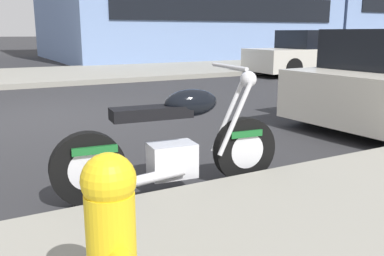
{
  "coord_description": "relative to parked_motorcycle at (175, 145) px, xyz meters",
  "views": [
    {
      "loc": [
        -1.06,
        -7.04,
        1.38
      ],
      "look_at": [
        0.73,
        -3.76,
        0.52
      ],
      "focal_mm": 39.17,
      "sensor_mm": 36.0,
      "label": 1
    }
  ],
  "objects": [
    {
      "name": "ground_plane",
      "position": [
        -0.49,
        3.89,
        -0.42
      ],
      "size": [
        260.0,
        260.0,
        0.0
      ],
      "primitive_type": "plane",
      "color": "#28282B"
    },
    {
      "name": "fire_hydrant",
      "position": [
        -1.06,
        -1.51,
        0.12
      ],
      "size": [
        0.24,
        0.36,
        0.75
      ],
      "color": "gold",
      "rests_on": "sidewalk_near_curb"
    },
    {
      "name": "car_opposite_curb",
      "position": [
        8.79,
        7.26,
        0.26
      ],
      "size": [
        4.65,
        1.92,
        1.44
      ],
      "rotation": [
        0.0,
        0.0,
        3.11
      ],
      "color": "beige",
      "rests_on": "ground"
    },
    {
      "name": "parking_stall_stripe",
      "position": [
        -0.49,
        0.46,
        -0.42
      ],
      "size": [
        0.12,
        2.2,
        0.01
      ],
      "primitive_type": "cube",
      "color": "silver",
      "rests_on": "ground"
    },
    {
      "name": "parked_motorcycle",
      "position": [
        0.0,
        0.0,
        0.0
      ],
      "size": [
        2.06,
        0.62,
        1.1
      ],
      "rotation": [
        0.0,
        0.0,
        -0.1
      ],
      "color": "black",
      "rests_on": "ground"
    },
    {
      "name": "sidewalk_far_curb",
      "position": [
        11.51,
        10.42,
        -0.35
      ],
      "size": [
        120.0,
        5.0,
        0.14
      ],
      "primitive_type": "cube",
      "color": "gray",
      "rests_on": "ground"
    }
  ]
}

